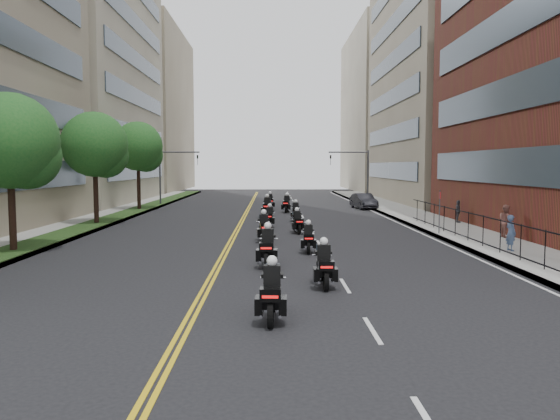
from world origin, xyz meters
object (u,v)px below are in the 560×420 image
(motorcycle_6, at_px, (270,218))
(motorcycle_7, at_px, (296,213))
(motorcycle_0, at_px, (272,295))
(motorcycle_1, at_px, (324,267))
(motorcycle_4, at_px, (264,229))
(motorcycle_9, at_px, (287,205))
(parked_sedan, at_px, (364,201))
(pedestrian_c, at_px, (458,211))
(pedestrian_a, at_px, (511,233))
(motorcycle_3, at_px, (308,240))
(pedestrian_b, at_px, (506,221))
(motorcycle_5, at_px, (297,223))
(motorcycle_2, at_px, (268,249))
(motorcycle_8, at_px, (267,208))
(motorcycle_10, at_px, (270,202))

(motorcycle_6, bearing_deg, motorcycle_7, 67.20)
(motorcycle_0, xyz_separation_m, motorcycle_1, (1.76, 3.98, -0.02))
(motorcycle_4, xyz_separation_m, motorcycle_6, (0.27, 6.88, -0.06))
(motorcycle_9, bearing_deg, parked_sedan, 36.12)
(motorcycle_1, xyz_separation_m, pedestrian_c, (11.02, 18.94, 0.27))
(motorcycle_1, bearing_deg, motorcycle_7, 90.31)
(motorcycle_1, height_order, pedestrian_a, pedestrian_a)
(motorcycle_1, relative_size, motorcycle_3, 1.08)
(motorcycle_6, bearing_deg, pedestrian_b, -22.04)
(motorcycle_4, bearing_deg, motorcycle_3, -65.49)
(pedestrian_a, bearing_deg, parked_sedan, -5.20)
(pedestrian_c, bearing_deg, motorcycle_7, 88.21)
(motorcycle_1, relative_size, pedestrian_c, 1.45)
(parked_sedan, bearing_deg, motorcycle_3, -113.22)
(motorcycle_0, relative_size, motorcycle_5, 1.09)
(motorcycle_6, xyz_separation_m, pedestrian_b, (12.91, -6.44, 0.42))
(motorcycle_0, bearing_deg, motorcycle_4, 94.22)
(parked_sedan, bearing_deg, motorcycle_9, -159.56)
(motorcycle_1, height_order, motorcycle_2, motorcycle_2)
(motorcycle_8, bearing_deg, pedestrian_c, -21.60)
(motorcycle_3, bearing_deg, motorcycle_5, 94.02)
(motorcycle_2, height_order, motorcycle_10, motorcycle_2)
(motorcycle_2, height_order, parked_sedan, motorcycle_2)
(pedestrian_b, bearing_deg, motorcycle_10, 32.37)
(motorcycle_6, distance_m, parked_sedan, 17.62)
(motorcycle_7, bearing_deg, motorcycle_4, -101.30)
(motorcycle_4, height_order, motorcycle_6, motorcycle_4)
(motorcycle_4, xyz_separation_m, motorcycle_10, (0.27, 21.39, -0.02))
(motorcycle_3, height_order, motorcycle_7, motorcycle_7)
(motorcycle_2, relative_size, motorcycle_7, 1.12)
(motorcycle_4, distance_m, motorcycle_8, 14.06)
(motorcycle_3, relative_size, motorcycle_7, 0.95)
(motorcycle_1, xyz_separation_m, motorcycle_10, (-1.89, 32.25, 0.01))
(pedestrian_c, bearing_deg, motorcycle_0, 161.59)
(motorcycle_2, xyz_separation_m, motorcycle_6, (0.04, 14.06, -0.09))
(motorcycle_9, bearing_deg, motorcycle_2, -85.79)
(motorcycle_10, bearing_deg, motorcycle_3, -88.83)
(parked_sedan, bearing_deg, motorcycle_8, -146.24)
(pedestrian_a, relative_size, pedestrian_c, 1.08)
(motorcycle_4, bearing_deg, pedestrian_c, 25.61)
(motorcycle_9, bearing_deg, motorcycle_3, -81.38)
(motorcycle_2, distance_m, motorcycle_7, 17.81)
(motorcycle_7, relative_size, motorcycle_9, 0.94)
(motorcycle_7, relative_size, motorcycle_8, 0.88)
(motorcycle_1, xyz_separation_m, pedestrian_b, (11.02, 11.30, 0.39))
(motorcycle_6, bearing_deg, motorcycle_4, -87.78)
(motorcycle_5, height_order, pedestrian_c, pedestrian_c)
(motorcycle_5, relative_size, motorcycle_6, 0.99)
(motorcycle_6, xyz_separation_m, motorcycle_9, (1.45, 11.26, 0.06))
(motorcycle_2, bearing_deg, motorcycle_5, 83.94)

